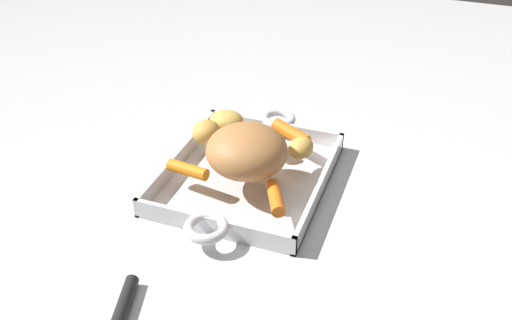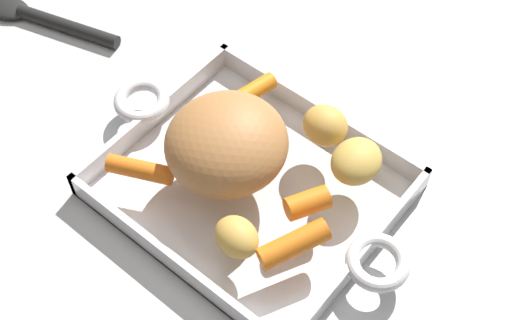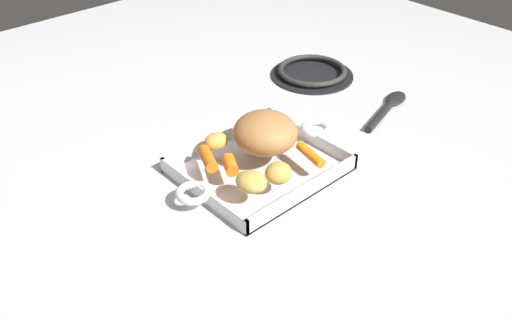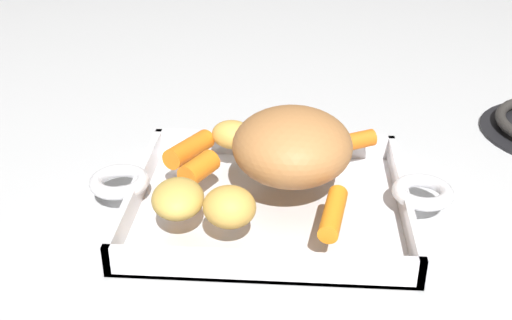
{
  "view_description": "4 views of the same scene",
  "coord_description": "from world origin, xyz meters",
  "px_view_note": "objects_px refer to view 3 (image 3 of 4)",
  "views": [
    {
      "loc": [
        0.68,
        0.26,
        0.53
      ],
      "look_at": [
        0.03,
        0.02,
        0.06
      ],
      "focal_mm": 40.05,
      "sensor_mm": 36.0,
      "label": 1
    },
    {
      "loc": [
        -0.26,
        0.31,
        0.62
      ],
      "look_at": [
        -0.0,
        -0.01,
        0.05
      ],
      "focal_mm": 49.21,
      "sensor_mm": 36.0,
      "label": 2
    },
    {
      "loc": [
        -0.58,
        -0.62,
        0.62
      ],
      "look_at": [
        -0.03,
        -0.02,
        0.05
      ],
      "focal_mm": 38.77,
      "sensor_mm": 36.0,
      "label": 3
    },
    {
      "loc": [
        0.03,
        -0.58,
        0.37
      ],
      "look_at": [
        -0.01,
        0.02,
        0.05
      ],
      "focal_mm": 45.99,
      "sensor_mm": 36.0,
      "label": 4
    }
  ],
  "objects_px": {
    "baby_carrot_long": "(208,159)",
    "stove_burner_rear": "(312,72)",
    "roasting_dish": "(259,166)",
    "baby_carrot_short": "(265,121)",
    "serving_spoon": "(388,107)",
    "pork_roast": "(265,133)",
    "baby_carrot_northeast": "(310,154)",
    "potato_halved": "(251,182)",
    "potato_golden_large": "(278,173)",
    "baby_carrot_center_left": "(229,164)",
    "potato_corner": "(216,141)"
  },
  "relations": [
    {
      "from": "baby_carrot_center_left",
      "to": "roasting_dish",
      "type": "bearing_deg",
      "value": -3.0
    },
    {
      "from": "baby_carrot_short",
      "to": "stove_burner_rear",
      "type": "xyz_separation_m",
      "value": [
        0.29,
        0.13,
        -0.03
      ]
    },
    {
      "from": "pork_roast",
      "to": "serving_spoon",
      "type": "height_order",
      "value": "pork_roast"
    },
    {
      "from": "potato_golden_large",
      "to": "potato_corner",
      "type": "xyz_separation_m",
      "value": [
        -0.01,
        0.15,
        -0.0
      ]
    },
    {
      "from": "potato_halved",
      "to": "serving_spoon",
      "type": "relative_size",
      "value": 0.28
    },
    {
      "from": "pork_roast",
      "to": "baby_carrot_long",
      "type": "distance_m",
      "value": 0.12
    },
    {
      "from": "pork_roast",
      "to": "baby_carrot_long",
      "type": "bearing_deg",
      "value": 162.54
    },
    {
      "from": "pork_roast",
      "to": "baby_carrot_center_left",
      "type": "distance_m",
      "value": 0.1
    },
    {
      "from": "pork_roast",
      "to": "stove_burner_rear",
      "type": "relative_size",
      "value": 0.6
    },
    {
      "from": "baby_carrot_short",
      "to": "baby_carrot_northeast",
      "type": "bearing_deg",
      "value": -97.76
    },
    {
      "from": "pork_roast",
      "to": "stove_burner_rear",
      "type": "distance_m",
      "value": 0.4
    },
    {
      "from": "baby_carrot_short",
      "to": "potato_golden_large",
      "type": "xyz_separation_m",
      "value": [
        -0.11,
        -0.16,
        0.01
      ]
    },
    {
      "from": "roasting_dish",
      "to": "baby_carrot_short",
      "type": "bearing_deg",
      "value": 41.85
    },
    {
      "from": "roasting_dish",
      "to": "potato_halved",
      "type": "height_order",
      "value": "potato_halved"
    },
    {
      "from": "baby_carrot_center_left",
      "to": "potato_golden_large",
      "type": "xyz_separation_m",
      "value": [
        0.04,
        -0.09,
        0.01
      ]
    },
    {
      "from": "pork_roast",
      "to": "potato_golden_large",
      "type": "height_order",
      "value": "pork_roast"
    },
    {
      "from": "stove_burner_rear",
      "to": "serving_spoon",
      "type": "bearing_deg",
      "value": -89.87
    },
    {
      "from": "pork_roast",
      "to": "potato_golden_large",
      "type": "relative_size",
      "value": 2.54
    },
    {
      "from": "potato_corner",
      "to": "stove_burner_rear",
      "type": "xyz_separation_m",
      "value": [
        0.41,
        0.13,
        -0.04
      ]
    },
    {
      "from": "pork_roast",
      "to": "baby_carrot_short",
      "type": "height_order",
      "value": "pork_roast"
    },
    {
      "from": "potato_halved",
      "to": "roasting_dish",
      "type": "bearing_deg",
      "value": 39.76
    },
    {
      "from": "baby_carrot_northeast",
      "to": "potato_halved",
      "type": "height_order",
      "value": "potato_halved"
    },
    {
      "from": "baby_carrot_short",
      "to": "potato_halved",
      "type": "relative_size",
      "value": 1.17
    },
    {
      "from": "baby_carrot_center_left",
      "to": "serving_spoon",
      "type": "distance_m",
      "value": 0.44
    },
    {
      "from": "pork_roast",
      "to": "potato_golden_large",
      "type": "distance_m",
      "value": 0.11
    },
    {
      "from": "potato_corner",
      "to": "serving_spoon",
      "type": "xyz_separation_m",
      "value": [
        0.41,
        -0.1,
        -0.04
      ]
    },
    {
      "from": "baby_carrot_short",
      "to": "baby_carrot_northeast",
      "type": "xyz_separation_m",
      "value": [
        -0.02,
        -0.14,
        -0.0
      ]
    },
    {
      "from": "baby_carrot_northeast",
      "to": "potato_halved",
      "type": "relative_size",
      "value": 1.17
    },
    {
      "from": "baby_carrot_long",
      "to": "baby_carrot_center_left",
      "type": "xyz_separation_m",
      "value": [
        0.02,
        -0.04,
        0.0
      ]
    },
    {
      "from": "roasting_dish",
      "to": "baby_carrot_center_left",
      "type": "height_order",
      "value": "baby_carrot_center_left"
    },
    {
      "from": "roasting_dish",
      "to": "potato_halved",
      "type": "relative_size",
      "value": 6.49
    },
    {
      "from": "roasting_dish",
      "to": "serving_spoon",
      "type": "relative_size",
      "value": 1.84
    },
    {
      "from": "baby_carrot_center_left",
      "to": "baby_carrot_northeast",
      "type": "distance_m",
      "value": 0.15
    },
    {
      "from": "baby_carrot_northeast",
      "to": "potato_golden_large",
      "type": "xyz_separation_m",
      "value": [
        -0.09,
        -0.01,
        0.01
      ]
    },
    {
      "from": "baby_carrot_long",
      "to": "stove_burner_rear",
      "type": "height_order",
      "value": "baby_carrot_long"
    },
    {
      "from": "baby_carrot_center_left",
      "to": "potato_halved",
      "type": "distance_m",
      "value": 0.07
    },
    {
      "from": "potato_golden_large",
      "to": "serving_spoon",
      "type": "bearing_deg",
      "value": 8.18
    },
    {
      "from": "pork_roast",
      "to": "potato_halved",
      "type": "xyz_separation_m",
      "value": [
        -0.1,
        -0.08,
        -0.02
      ]
    },
    {
      "from": "pork_roast",
      "to": "baby_carrot_short",
      "type": "relative_size",
      "value": 1.83
    },
    {
      "from": "pork_roast",
      "to": "potato_halved",
      "type": "bearing_deg",
      "value": -143.81
    },
    {
      "from": "potato_halved",
      "to": "serving_spoon",
      "type": "height_order",
      "value": "potato_halved"
    },
    {
      "from": "potato_halved",
      "to": "stove_burner_rear",
      "type": "height_order",
      "value": "potato_halved"
    },
    {
      "from": "baby_carrot_long",
      "to": "baby_carrot_center_left",
      "type": "relative_size",
      "value": 1.62
    },
    {
      "from": "baby_carrot_center_left",
      "to": "baby_carrot_northeast",
      "type": "xyz_separation_m",
      "value": [
        0.13,
        -0.08,
        -0.0
      ]
    },
    {
      "from": "baby_carrot_short",
      "to": "serving_spoon",
      "type": "xyz_separation_m",
      "value": [
        0.29,
        -0.1,
        -0.04
      ]
    },
    {
      "from": "roasting_dish",
      "to": "potato_halved",
      "type": "distance_m",
      "value": 0.11
    },
    {
      "from": "baby_carrot_long",
      "to": "pork_roast",
      "type": "bearing_deg",
      "value": -17.46
    },
    {
      "from": "baby_carrot_short",
      "to": "potato_golden_large",
      "type": "bearing_deg",
      "value": -126.02
    },
    {
      "from": "baby_carrot_northeast",
      "to": "potato_corner",
      "type": "xyz_separation_m",
      "value": [
        -0.11,
        0.14,
        0.01
      ]
    },
    {
      "from": "potato_corner",
      "to": "roasting_dish",
      "type": "bearing_deg",
      "value": -58.66
    }
  ]
}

